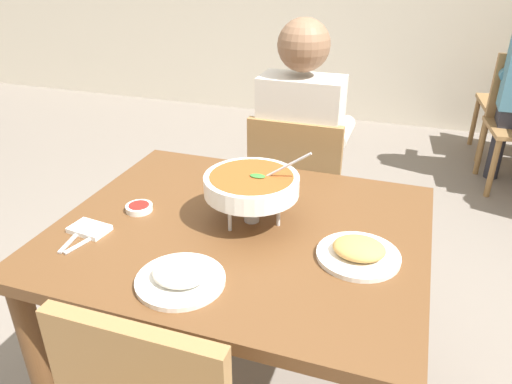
% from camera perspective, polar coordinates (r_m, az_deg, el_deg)
% --- Properties ---
extents(dining_table_main, '(1.16, 0.96, 0.77)m').
position_cam_1_polar(dining_table_main, '(1.62, -1.72, -7.47)').
color(dining_table_main, brown).
rests_on(dining_table_main, ground_plane).
extents(chair_diner_main, '(0.44, 0.44, 0.90)m').
position_cam_1_polar(chair_diner_main, '(2.32, 4.90, -0.16)').
color(chair_diner_main, olive).
rests_on(chair_diner_main, ground_plane).
extents(diner_main, '(0.40, 0.45, 1.31)m').
position_cam_1_polar(diner_main, '(2.25, 5.35, 5.53)').
color(diner_main, '#2D2D38').
rests_on(diner_main, ground_plane).
extents(curry_bowl, '(0.33, 0.30, 0.26)m').
position_cam_1_polar(curry_bowl, '(1.52, -0.52, 0.82)').
color(curry_bowl, silver).
rests_on(curry_bowl, dining_table_main).
extents(rice_plate, '(0.24, 0.24, 0.06)m').
position_cam_1_polar(rice_plate, '(1.32, -8.88, -9.76)').
color(rice_plate, white).
rests_on(rice_plate, dining_table_main).
extents(appetizer_plate, '(0.24, 0.24, 0.06)m').
position_cam_1_polar(appetizer_plate, '(1.43, 11.93, -6.89)').
color(appetizer_plate, white).
rests_on(appetizer_plate, dining_table_main).
extents(sauce_dish, '(0.09, 0.09, 0.02)m').
position_cam_1_polar(sauce_dish, '(1.68, -13.53, -1.79)').
color(sauce_dish, white).
rests_on(sauce_dish, dining_table_main).
extents(napkin_folded, '(0.13, 0.09, 0.02)m').
position_cam_1_polar(napkin_folded, '(1.61, -18.94, -4.13)').
color(napkin_folded, white).
rests_on(napkin_folded, dining_table_main).
extents(fork_utensil, '(0.04, 0.17, 0.01)m').
position_cam_1_polar(fork_utensil, '(1.59, -20.54, -4.98)').
color(fork_utensil, silver).
rests_on(fork_utensil, dining_table_main).
extents(spoon_utensil, '(0.06, 0.17, 0.01)m').
position_cam_1_polar(spoon_utensil, '(1.56, -19.09, -5.34)').
color(spoon_utensil, silver).
rests_on(spoon_utensil, dining_table_main).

